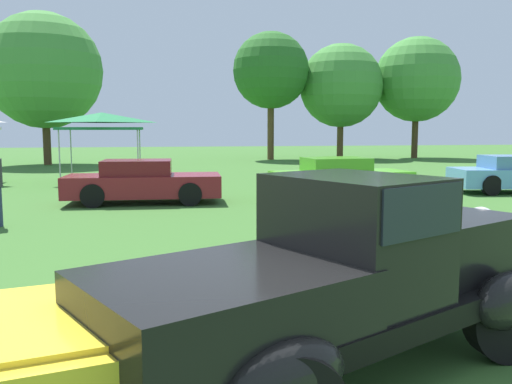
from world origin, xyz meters
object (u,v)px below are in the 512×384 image
object	(u,v)px
show_car_lime	(340,178)
canopy_tent_center_field	(102,120)
feature_pickup_truck	(346,274)
show_car_burgundy	(142,182)

from	to	relation	value
show_car_lime	canopy_tent_center_field	world-z (taller)	canopy_tent_center_field
feature_pickup_truck	show_car_lime	distance (m)	12.07
feature_pickup_truck	show_car_burgundy	size ratio (longest dim) A/B	1.04
feature_pickup_truck	show_car_lime	xyz separation A→B (m)	(3.96, 11.40, -0.27)
canopy_tent_center_field	feature_pickup_truck	bearing A→B (deg)	-78.31
show_car_burgundy	show_car_lime	world-z (taller)	same
show_car_burgundy	show_car_lime	size ratio (longest dim) A/B	1.02
show_car_burgundy	show_car_lime	xyz separation A→B (m)	(5.91, 0.20, -0.00)
feature_pickup_truck	canopy_tent_center_field	distance (m)	17.62
feature_pickup_truck	show_car_burgundy	world-z (taller)	feature_pickup_truck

